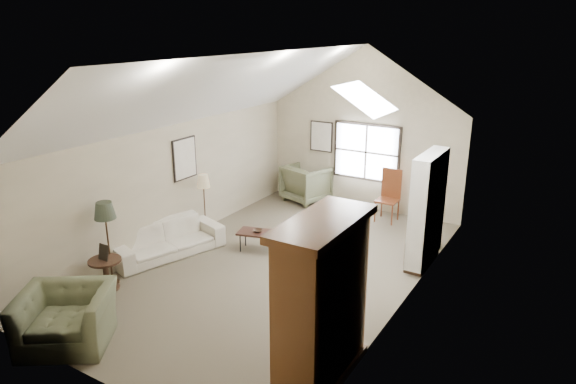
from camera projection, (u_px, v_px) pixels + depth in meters
The scene contains 18 objects.
room_shell at pixel (276, 99), 8.84m from camera, with size 5.01×8.01×4.00m.
window at pixel (366, 152), 12.56m from camera, with size 1.72×0.08×1.42m, color black.
skylight at pixel (367, 97), 8.93m from camera, with size 0.80×1.20×0.52m, color white, non-canonical shape.
wall_art at pixel (253, 148), 11.80m from camera, with size 1.97×3.71×0.88m.
armoire at pixel (322, 301), 6.47m from camera, with size 0.60×1.50×2.20m, color brown.
tv_alcove at pixel (427, 208), 9.63m from camera, with size 0.32×1.30×2.10m, color white.
media_console at pixel (423, 249), 9.91m from camera, with size 0.34×1.18×0.60m, color #382316.
tv_panel at pixel (425, 219), 9.71m from camera, with size 0.05×0.90×0.55m, color black.
sofa at pixel (167, 239), 10.27m from camera, with size 2.25×0.88×0.66m, color beige.
armchair_near at pixel (66, 318), 7.38m from camera, with size 1.25×1.09×0.81m, color #5D6345.
armchair_far at pixel (307, 183), 13.39m from camera, with size 1.03×1.06×0.96m, color #585E41.
coffee_table at pixel (258, 241), 10.49m from camera, with size 0.81×0.45×0.41m, color #3B2018.
bowl at pixel (258, 231), 10.41m from camera, with size 0.19×0.19×0.05m, color #322114.
side_table at pixel (106, 274), 8.93m from camera, with size 0.56×0.56×0.56m, color #3B2518.
side_chair at pixel (388, 196), 11.95m from camera, with size 0.48×0.48×1.23m, color brown.
tripod_lamp at pixel (425, 205), 10.37m from camera, with size 0.55×0.55×1.88m, color silver, non-canonical shape.
dark_lamp at pixel (108, 243), 8.99m from camera, with size 0.38×0.38×1.57m, color #282E20, non-canonical shape.
tan_lamp at pixel (205, 205), 11.13m from camera, with size 0.28×0.28×1.41m, color tan, non-canonical shape.
Camera 1 is at (4.76, -7.52, 4.42)m, focal length 32.00 mm.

